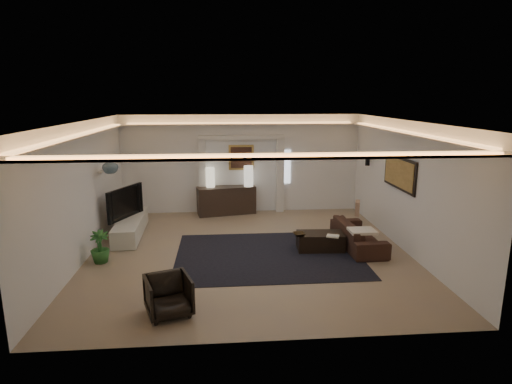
{
  "coord_description": "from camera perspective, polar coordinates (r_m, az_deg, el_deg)",
  "views": [
    {
      "loc": [
        -0.58,
        -8.84,
        3.41
      ],
      "look_at": [
        0.2,
        0.6,
        1.25
      ],
      "focal_mm": 29.5,
      "sensor_mm": 36.0,
      "label": 1
    }
  ],
  "objects": [
    {
      "name": "wall_back",
      "position": [
        12.5,
        -2.01,
        3.82
      ],
      "size": [
        7.0,
        0.0,
        7.0
      ],
      "primitive_type": "plane",
      "rotation": [
        1.57,
        0.0,
        0.0
      ],
      "color": "white",
      "rests_on": "ground"
    },
    {
      "name": "pilaster_right",
      "position": [
        12.57,
        3.27,
        2.24
      ],
      "size": [
        0.22,
        0.2,
        2.2
      ],
      "primitive_type": "cube",
      "color": "silver",
      "rests_on": "ground"
    },
    {
      "name": "floor",
      "position": [
        9.49,
        -0.91,
        -8.21
      ],
      "size": [
        7.0,
        7.0,
        0.0
      ],
      "primitive_type": "plane",
      "color": "#9B8461",
      "rests_on": "ground"
    },
    {
      "name": "lamp_left",
      "position": [
        12.31,
        -6.22,
        1.91
      ],
      "size": [
        0.32,
        0.32,
        0.57
      ],
      "primitive_type": "cylinder",
      "rotation": [
        0.0,
        0.0,
        0.3
      ],
      "color": "#F6EFCA",
      "rests_on": "console"
    },
    {
      "name": "bowl",
      "position": [
        9.38,
        5.88,
        -5.66
      ],
      "size": [
        0.31,
        0.31,
        0.07
      ],
      "primitive_type": "imported",
      "rotation": [
        0.0,
        0.0,
        0.13
      ],
      "color": "black",
      "rests_on": "coffee_table"
    },
    {
      "name": "painting_canvas",
      "position": [
        12.42,
        -2.01,
        4.69
      ],
      "size": [
        0.62,
        0.02,
        0.62
      ],
      "primitive_type": "cube",
      "color": "#4C2D1E",
      "rests_on": "wall_back"
    },
    {
      "name": "art_panel_gold",
      "position": [
        10.13,
        18.78,
        2.44
      ],
      "size": [
        0.02,
        1.5,
        0.62
      ],
      "primitive_type": "cube",
      "color": "tan",
      "rests_on": "wall_right"
    },
    {
      "name": "lamp_right",
      "position": [
        12.33,
        -1.02,
        2.0
      ],
      "size": [
        0.31,
        0.31,
        0.61
      ],
      "primitive_type": "cylinder",
      "rotation": [
        0.0,
        0.0,
        0.13
      ],
      "color": "beige",
      "rests_on": "console"
    },
    {
      "name": "wall_front",
      "position": [
        5.71,
        1.4,
        -7.19
      ],
      "size": [
        7.0,
        0.0,
        7.0
      ],
      "primitive_type": "plane",
      "rotation": [
        -1.57,
        0.0,
        0.0
      ],
      "color": "white",
      "rests_on": "ground"
    },
    {
      "name": "painting_frame",
      "position": [
        12.45,
        -2.01,
        4.71
      ],
      "size": [
        0.74,
        0.04,
        0.74
      ],
      "primitive_type": "cube",
      "color": "tan",
      "rests_on": "wall_back"
    },
    {
      "name": "console",
      "position": [
        12.46,
        -4.04,
        -1.17
      ],
      "size": [
        1.76,
        0.86,
        0.85
      ],
      "primitive_type": "cube",
      "rotation": [
        0.0,
        0.0,
        0.2
      ],
      "color": "black",
      "rests_on": "ground"
    },
    {
      "name": "ceiling",
      "position": [
        8.87,
        -0.98,
        9.55
      ],
      "size": [
        7.0,
        7.0,
        0.0
      ],
      "primitive_type": "plane",
      "rotation": [
        3.14,
        0.0,
        0.0
      ],
      "color": "white",
      "rests_on": "ground"
    },
    {
      "name": "magazine",
      "position": [
        9.42,
        10.39,
        -5.84
      ],
      "size": [
        0.32,
        0.28,
        0.03
      ],
      "primitive_type": "cube",
      "rotation": [
        0.0,
        0.0,
        -0.39
      ],
      "color": "silver",
      "rests_on": "coffee_table"
    },
    {
      "name": "sofa",
      "position": [
        10.04,
        13.68,
        -5.66
      ],
      "size": [
        1.97,
        0.83,
        0.57
      ],
      "primitive_type": "imported",
      "rotation": [
        0.0,
        0.0,
        1.6
      ],
      "color": "black",
      "rests_on": "ground"
    },
    {
      "name": "wall_left",
      "position": [
        9.51,
        -22.49,
        -0.03
      ],
      "size": [
        0.0,
        7.0,
        7.0
      ],
      "primitive_type": "plane",
      "rotation": [
        1.57,
        0.0,
        1.57
      ],
      "color": "white",
      "rests_on": "ground"
    },
    {
      "name": "plant",
      "position": [
        9.42,
        -20.43,
        -6.99
      ],
      "size": [
        0.47,
        0.47,
        0.68
      ],
      "primitive_type": "imported",
      "rotation": [
        0.0,
        0.0,
        0.25
      ],
      "color": "#296427",
      "rests_on": "ground"
    },
    {
      "name": "throw_blanket",
      "position": [
        9.47,
        14.2,
        -5.13
      ],
      "size": [
        0.56,
        0.46,
        0.06
      ],
      "primitive_type": "cube",
      "rotation": [
        0.0,
        0.0,
        0.01
      ],
      "color": "white",
      "rests_on": "sofa"
    },
    {
      "name": "art_panel_frame",
      "position": [
        10.14,
        18.91,
        2.44
      ],
      "size": [
        0.04,
        1.64,
        0.74
      ],
      "primitive_type": "cube",
      "color": "black",
      "rests_on": "wall_right"
    },
    {
      "name": "ginger_jar",
      "position": [
        10.28,
        -19.18,
        3.44
      ],
      "size": [
        0.46,
        0.46,
        0.37
      ],
      "primitive_type": "imported",
      "rotation": [
        0.0,
        0.0,
        -0.38
      ],
      "color": "slate",
      "rests_on": "wall_niche"
    },
    {
      "name": "media_ledge",
      "position": [
        11.03,
        -16.63,
        -4.5
      ],
      "size": [
        0.66,
        2.3,
        0.43
      ],
      "primitive_type": "cube",
      "rotation": [
        0.0,
        0.0,
        0.04
      ],
      "color": "silver",
      "rests_on": "ground"
    },
    {
      "name": "wall_right",
      "position": [
        9.93,
        19.65,
        0.71
      ],
      "size": [
        0.0,
        7.0,
        7.0
      ],
      "primitive_type": "plane",
      "rotation": [
        1.57,
        0.0,
        -1.57
      ],
      "color": "white",
      "rests_on": "ground"
    },
    {
      "name": "pilaster_left",
      "position": [
        12.47,
        -7.27,
        2.06
      ],
      "size": [
        0.22,
        0.2,
        2.2
      ],
      "primitive_type": "cube",
      "color": "silver",
      "rests_on": "ground"
    },
    {
      "name": "area_rug",
      "position": [
        9.33,
        1.65,
        -8.54
      ],
      "size": [
        4.0,
        3.0,
        0.01
      ],
      "primitive_type": "cube",
      "color": "black",
      "rests_on": "ground"
    },
    {
      "name": "cove_soffit",
      "position": [
        8.89,
        -0.98,
        7.75
      ],
      "size": [
        7.0,
        7.0,
        0.04
      ],
      "primitive_type": "cube",
      "color": "silver",
      "rests_on": "ceiling"
    },
    {
      "name": "armchair",
      "position": [
        7.01,
        -11.78,
        -13.6
      ],
      "size": [
        0.87,
        0.89,
        0.64
      ],
      "primitive_type": "imported",
      "rotation": [
        0.0,
        0.0,
        0.34
      ],
      "color": "black",
      "rests_on": "ground"
    },
    {
      "name": "alcove_header",
      "position": [
        12.31,
        -2.02,
        7.43
      ],
      "size": [
        2.52,
        0.2,
        0.12
      ],
      "primitive_type": "cube",
      "color": "silver",
      "rests_on": "wall_back"
    },
    {
      "name": "daylight_slit",
      "position": [
        12.64,
        4.13,
        3.43
      ],
      "size": [
        0.25,
        0.03,
        1.0
      ],
      "primitive_type": "cube",
      "color": "white",
      "rests_on": "wall_back"
    },
    {
      "name": "wall_sconce",
      "position": [
        11.85,
        14.89,
        4.02
      ],
      "size": [
        0.12,
        0.12,
        0.22
      ],
      "primitive_type": "cylinder",
      "color": "black",
      "rests_on": "wall_right"
    },
    {
      "name": "wall_niche",
      "position": [
        10.77,
        -20.07,
        2.66
      ],
      "size": [
        0.1,
        0.55,
        0.04
      ],
      "primitive_type": "cube",
      "color": "silver",
      "rests_on": "wall_left"
    },
    {
      "name": "coffee_table",
      "position": [
        9.7,
        8.71,
        -6.6
      ],
      "size": [
        1.06,
        0.62,
        0.39
      ],
      "primitive_type": "cube",
      "rotation": [
        0.0,
        0.0,
        -0.05
      ],
      "color": "black",
      "rests_on": "ground"
    },
    {
      "name": "tv",
      "position": [
        11.03,
        -17.86,
        -1.26
      ],
      "size": [
        1.31,
        0.71,
        0.78
      ],
      "primitive_type": "imported",
      "rotation": [
        0.0,
        0.0,
        1.15
      ],
      "color": "black",
      "rests_on": "media_ledge"
    },
    {
      "name": "throw_pillow",
      "position": [
        11.33,
        13.58,
        -2.14
      ],
      "size": [
        0.23,
        0.39,
        0.37
      ],
      "primitive_type": "cube",
      "rotation": [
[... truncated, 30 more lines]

